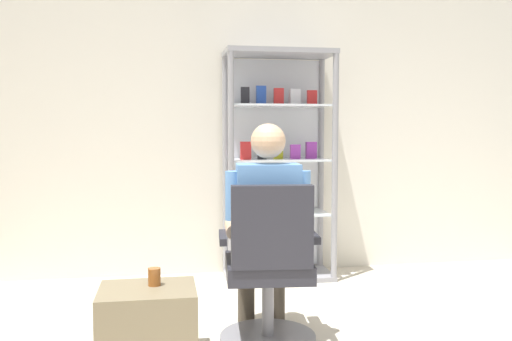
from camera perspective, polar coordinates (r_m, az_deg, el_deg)
name	(u,v)px	position (r m, az deg, el deg)	size (l,w,h in m)	color
back_wall	(227,118)	(4.82, -3.05, 5.42)	(6.00, 0.10, 2.70)	silver
display_cabinet_main	(277,163)	(4.66, 2.19, 0.75)	(0.90, 0.45, 1.90)	gray
office_chair	(269,281)	(3.19, 1.34, -11.40)	(0.58, 0.56, 0.96)	slate
seated_shopkeeper	(266,221)	(3.28, 1.05, -5.26)	(0.51, 0.59, 1.29)	#3F382D
storage_crate	(148,325)	(3.15, -11.13, -15.39)	(0.52, 0.42, 0.40)	#72664C
tea_glass	(154,277)	(3.11, -10.48, -10.76)	(0.07, 0.07, 0.10)	brown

